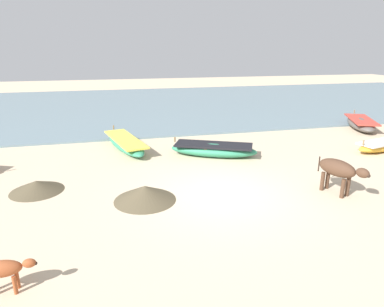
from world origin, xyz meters
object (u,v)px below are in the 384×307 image
object	(u,v)px
fishing_boat_6	(125,143)
calf_near_rust	(3,270)
cow_adult_dark	(339,170)
fishing_boat_2	(213,150)
fishing_boat_0	(361,123)

from	to	relation	value
fishing_boat_6	calf_near_rust	size ratio (longest dim) A/B	4.19
cow_adult_dark	fishing_boat_2	bearing A→B (deg)	-170.46
calf_near_rust	fishing_boat_6	bearing A→B (deg)	75.72
calf_near_rust	fishing_boat_0	bearing A→B (deg)	34.16
fishing_boat_0	fishing_boat_6	size ratio (longest dim) A/B	0.86
fishing_boat_2	fishing_boat_6	distance (m)	3.84
fishing_boat_0	fishing_boat_6	bearing A→B (deg)	119.29
fishing_boat_0	fishing_boat_6	world-z (taller)	fishing_boat_0
fishing_boat_6	fishing_boat_2	bearing A→B (deg)	-132.97
fishing_boat_0	cow_adult_dark	bearing A→B (deg)	162.21
cow_adult_dark	calf_near_rust	size ratio (longest dim) A/B	1.59
cow_adult_dark	fishing_boat_0	bearing A→B (deg)	116.64
fishing_boat_0	fishing_boat_6	distance (m)	12.42
fishing_boat_2	calf_near_rust	world-z (taller)	fishing_boat_2
fishing_boat_0	fishing_boat_2	size ratio (longest dim) A/B	1.00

